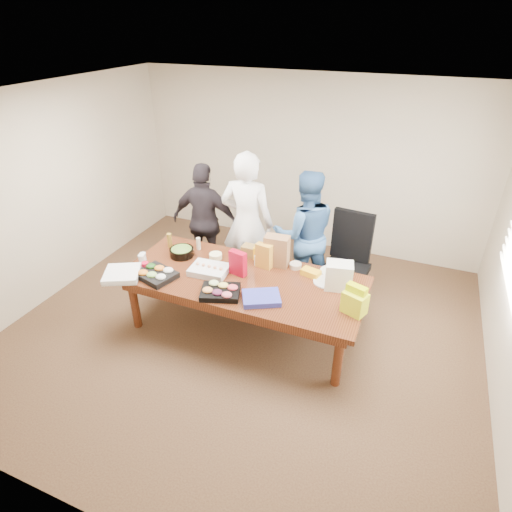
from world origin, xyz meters
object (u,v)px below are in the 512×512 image
at_px(conference_table, 244,304).
at_px(person_center, 247,224).
at_px(person_right, 305,234).
at_px(sheet_cake, 209,270).
at_px(office_chair, 345,267).
at_px(salad_bowl, 182,252).

relative_size(conference_table, person_center, 1.43).
bearing_deg(person_center, person_right, -171.13).
relative_size(person_center, sheet_cake, 4.49).
distance_m(conference_table, office_chair, 1.38).
height_order(office_chair, person_center, person_center).
relative_size(person_center, salad_bowl, 6.47).
distance_m(person_right, sheet_cake, 1.41).
bearing_deg(sheet_cake, person_right, 50.52).
bearing_deg(office_chair, person_center, -173.97).
height_order(person_center, salad_bowl, person_center).
distance_m(conference_table, sheet_cake, 0.59).
height_order(office_chair, salad_bowl, office_chair).
relative_size(person_center, person_right, 1.12).
height_order(sheet_cake, salad_bowl, salad_bowl).
xyz_separation_m(person_right, salad_bowl, (-1.32, -0.92, -0.07)).
bearing_deg(person_center, sheet_cake, 80.27).
distance_m(office_chair, sheet_cake, 1.72).
bearing_deg(sheet_cake, salad_bowl, 152.10).
distance_m(office_chair, person_right, 0.69).
xyz_separation_m(office_chair, person_right, (-0.61, 0.20, 0.26)).
xyz_separation_m(conference_table, person_right, (0.40, 1.10, 0.50)).
bearing_deg(office_chair, person_right, 168.50).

